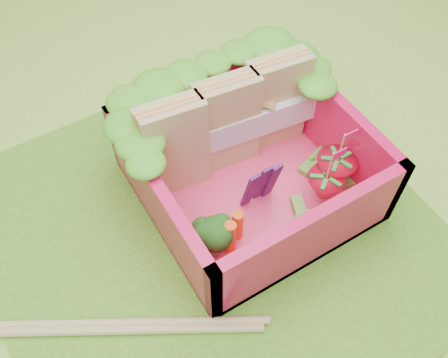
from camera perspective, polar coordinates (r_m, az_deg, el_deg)
name	(u,v)px	position (r m, az deg, el deg)	size (l,w,h in m)	color
ground	(211,233)	(3.15, -1.54, -6.15)	(14.00, 14.00, 0.00)	#91CE3A
placemat	(211,231)	(3.14, -1.55, -6.01)	(2.60, 2.60, 0.03)	#619421
bento_floor	(248,187)	(3.28, 2.74, -0.97)	(1.30, 1.30, 0.05)	#FF4175
bento_box	(249,164)	(3.07, 2.92, 1.70)	(1.30, 1.30, 0.55)	#E0124D
lettuce_ruffle	(213,82)	(3.08, -1.30, 11.03)	(1.43, 0.77, 0.11)	#30911A
sandwich_stack	(228,124)	(3.13, 0.41, 6.35)	(1.26, 0.32, 0.69)	tan
broccoli	(212,233)	(2.85, -1.39, -6.25)	(0.32, 0.32, 0.26)	#6EA24E
carrot_sticks	(234,231)	(2.92, 1.13, -5.99)	(0.15, 0.12, 0.27)	orange
purple_wedges	(261,185)	(3.03, 4.30, -0.65)	(0.23, 0.04, 0.38)	#411650
strawberry_left	(324,188)	(3.15, 11.33, -1.04)	(0.23, 0.23, 0.47)	red
strawberry_right	(334,172)	(3.22, 12.44, 0.78)	(0.26, 0.26, 0.50)	red
snap_peas	(319,186)	(3.28, 10.81, -0.77)	(0.61, 0.58, 0.05)	#72C53E
chopsticks	(78,327)	(2.95, -16.30, -15.97)	(1.87, 1.09, 0.05)	tan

